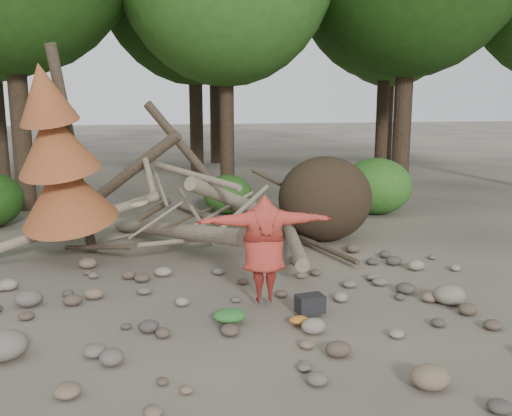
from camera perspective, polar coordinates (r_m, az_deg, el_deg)
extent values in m
plane|color=#514C44|center=(8.95, -0.88, -10.78)|extent=(120.00, 120.00, 0.00)
ellipsoid|color=#332619|center=(13.32, 6.93, 0.91)|extent=(2.20, 1.87, 1.98)
cylinder|color=gray|center=(12.21, -8.55, -2.19)|extent=(2.61, 5.11, 1.08)
cylinder|color=gray|center=(12.81, -0.63, 0.17)|extent=(3.18, 3.71, 1.90)
cylinder|color=brown|center=(12.95, -14.15, 2.19)|extent=(3.08, 1.91, 2.49)
cylinder|color=gray|center=(12.43, 3.59, -2.79)|extent=(1.13, 4.98, 0.43)
cylinder|color=brown|center=(13.12, -5.85, 4.35)|extent=(2.39, 1.03, 2.89)
cylinder|color=gray|center=(12.56, -17.78, -1.53)|extent=(3.71, 0.86, 1.20)
cylinder|color=#4C3F30|center=(12.12, -15.59, -3.81)|extent=(1.52, 1.70, 0.49)
cylinder|color=gray|center=(12.94, -3.40, -0.19)|extent=(1.57, 0.85, 0.69)
cylinder|color=#4C3F30|center=(13.64, 2.98, 2.12)|extent=(1.92, 1.25, 1.10)
cylinder|color=gray|center=(12.52, -9.69, 2.54)|extent=(0.37, 1.42, 0.85)
cylinder|color=#4C3F30|center=(12.36, 6.62, -3.88)|extent=(0.79, 2.54, 0.12)
cylinder|color=gray|center=(11.66, -7.43, -3.30)|extent=(1.78, 1.11, 0.29)
cylinder|color=#4C3F30|center=(12.12, -17.84, 5.22)|extent=(0.67, 1.13, 4.35)
cone|color=brown|center=(11.92, -18.56, 1.68)|extent=(2.06, 2.13, 1.86)
cone|color=brown|center=(11.62, -19.52, 6.36)|extent=(1.71, 1.78, 1.65)
cone|color=brown|center=(11.42, -20.43, 10.76)|extent=(1.23, 1.30, 1.41)
cylinder|color=#38281C|center=(18.07, -22.94, 13.93)|extent=(0.56, 0.56, 8.96)
cylinder|color=#38281C|center=(17.55, -2.96, 11.91)|extent=(0.44, 0.44, 7.14)
cylinder|color=#38281C|center=(19.90, 14.73, 14.81)|extent=(0.60, 0.60, 9.45)
cylinder|color=#38281C|center=(22.48, -6.09, 13.49)|extent=(0.52, 0.52, 8.54)
cylinder|color=#38281C|center=(23.93, 12.67, 12.64)|extent=(0.50, 0.50, 8.12)
cylinder|color=#38281C|center=(28.90, -4.14, 13.21)|extent=(0.54, 0.54, 8.75)
cylinder|color=#38281C|center=(30.80, 13.24, 11.98)|extent=(0.46, 0.46, 7.84)
ellipsoid|color=#2A5E1B|center=(16.37, -2.87, 1.38)|extent=(1.40, 1.40, 1.12)
ellipsoid|color=#346F22|center=(16.68, 11.97, 2.16)|extent=(2.00, 2.00, 1.60)
imported|color=#AE3227|center=(9.09, 0.81, -4.09)|extent=(2.19, 0.75, 1.75)
cylinder|color=#90815B|center=(9.06, -11.67, 0.50)|extent=(0.34, 0.33, 0.10)
cube|color=black|center=(8.95, 5.43, -9.88)|extent=(0.46, 0.34, 0.28)
ellipsoid|color=#2B6C2B|center=(8.63, -2.66, -11.01)|extent=(0.49, 0.41, 0.18)
ellipsoid|color=#AE6B1D|center=(8.59, 4.32, -11.41)|extent=(0.29, 0.24, 0.11)
ellipsoid|color=slate|center=(8.22, -24.04, -12.43)|extent=(0.64, 0.58, 0.38)
ellipsoid|color=#78644B|center=(7.19, 17.01, -15.87)|extent=(0.47, 0.42, 0.28)
ellipsoid|color=gray|center=(9.92, 18.76, -8.20)|extent=(0.53, 0.47, 0.32)
ellipsoid|color=#625B52|center=(10.01, -21.81, -8.38)|extent=(0.44, 0.40, 0.27)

